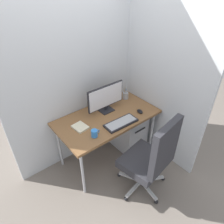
{
  "coord_description": "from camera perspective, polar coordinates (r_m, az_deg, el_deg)",
  "views": [
    {
      "loc": [
        -1.33,
        -1.73,
        2.33
      ],
      "look_at": [
        0.02,
        -0.07,
        0.84
      ],
      "focal_mm": 33.08,
      "sensor_mm": 36.0,
      "label": 1
    }
  ],
  "objects": [
    {
      "name": "office_chair",
      "position": [
        2.44,
        10.95,
        -12.23
      ],
      "size": [
        0.63,
        0.63,
        1.12
      ],
      "color": "black",
      "rests_on": "ground_plane"
    },
    {
      "name": "coffee_mug",
      "position": [
        2.38,
        -4.86,
        -5.88
      ],
      "size": [
        0.11,
        0.08,
        0.09
      ],
      "color": "#337FD8",
      "rests_on": "desk"
    },
    {
      "name": "notebook",
      "position": [
        2.54,
        -8.8,
        -4.14
      ],
      "size": [
        0.17,
        0.2,
        0.02
      ],
      "primitive_type": "cube",
      "rotation": [
        0.0,
        0.0,
        0.1
      ],
      "color": "beige",
      "rests_on": "desk"
    },
    {
      "name": "wall_back",
      "position": [
        2.67,
        -6.89,
        14.17
      ],
      "size": [
        2.29,
        0.04,
        2.8
      ],
      "primitive_type": "cube",
      "color": "silver",
      "rests_on": "ground_plane"
    },
    {
      "name": "pen_holder",
      "position": [
        3.07,
        3.75,
        4.61
      ],
      "size": [
        0.08,
        0.08,
        0.18
      ],
      "color": "#9EA0A5",
      "rests_on": "desk"
    },
    {
      "name": "monitor",
      "position": [
        2.71,
        -1.71,
        4.06
      ],
      "size": [
        0.55,
        0.15,
        0.37
      ],
      "color": "black",
      "rests_on": "desk"
    },
    {
      "name": "wall_side_right",
      "position": [
        2.75,
        12.22,
        14.22
      ],
      "size": [
        0.04,
        1.67,
        2.8
      ],
      "primitive_type": "cube",
      "color": "silver",
      "rests_on": "ground_plane"
    },
    {
      "name": "filing_cabinet",
      "position": [
        3.17,
        4.56,
        -4.69
      ],
      "size": [
        0.39,
        0.48,
        0.64
      ],
      "color": "#B2B5BA",
      "rests_on": "ground_plane"
    },
    {
      "name": "mouse",
      "position": [
        2.79,
        7.72,
        0.18
      ],
      "size": [
        0.09,
        0.11,
        0.03
      ],
      "primitive_type": "ellipsoid",
      "rotation": [
        0.0,
        0.0,
        -0.23
      ],
      "color": "black",
      "rests_on": "desk"
    },
    {
      "name": "keyboard",
      "position": [
        2.57,
        2.5,
        -3.01
      ],
      "size": [
        0.44,
        0.2,
        0.03
      ],
      "color": "black",
      "rests_on": "desk"
    },
    {
      "name": "desk",
      "position": [
        2.73,
        -1.34,
        -2.09
      ],
      "size": [
        1.34,
        0.72,
        0.74
      ],
      "color": "brown",
      "rests_on": "ground_plane"
    },
    {
      "name": "ground_plane",
      "position": [
        3.2,
        -1.17,
        -12.07
      ],
      "size": [
        8.0,
        8.0,
        0.0
      ],
      "primitive_type": "plane",
      "color": "slate"
    }
  ]
}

